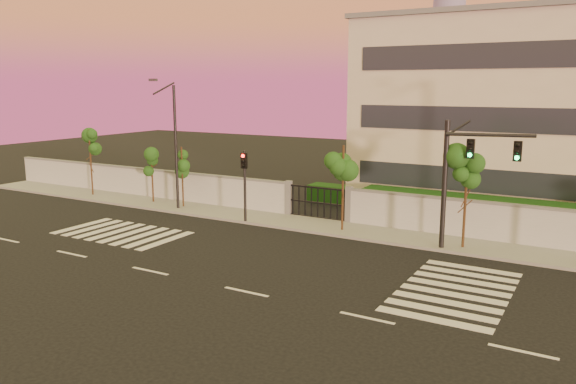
# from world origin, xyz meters

# --- Properties ---
(ground) EXTENTS (120.00, 120.00, 0.00)m
(ground) POSITION_xyz_m (0.00, 0.00, 0.00)
(ground) COLOR black
(ground) RESTS_ON ground
(sidewalk) EXTENTS (60.00, 3.00, 0.15)m
(sidewalk) POSITION_xyz_m (0.00, 10.50, 0.07)
(sidewalk) COLOR gray
(sidewalk) RESTS_ON ground
(perimeter_wall) EXTENTS (60.00, 0.36, 2.20)m
(perimeter_wall) POSITION_xyz_m (0.10, 12.00, 1.07)
(perimeter_wall) COLOR #B3B6BA
(perimeter_wall) RESTS_ON ground
(hedge_row) EXTENTS (41.00, 4.25, 1.80)m
(hedge_row) POSITION_xyz_m (1.17, 14.74, 0.82)
(hedge_row) COLOR #143810
(hedge_row) RESTS_ON ground
(institutional_building) EXTENTS (24.40, 12.40, 12.25)m
(institutional_building) POSITION_xyz_m (9.00, 21.99, 6.16)
(institutional_building) COLOR beige
(institutional_building) RESTS_ON ground
(road_markings) EXTENTS (57.00, 7.62, 0.02)m
(road_markings) POSITION_xyz_m (-1.58, 3.76, 0.01)
(road_markings) COLOR silver
(road_markings) RESTS_ON ground
(street_tree_a) EXTENTS (1.36, 1.08, 4.84)m
(street_tree_a) POSITION_xyz_m (-20.35, 10.39, 3.56)
(street_tree_a) COLOR #382314
(street_tree_a) RESTS_ON ground
(street_tree_b) EXTENTS (1.34, 1.07, 3.87)m
(street_tree_b) POSITION_xyz_m (-14.78, 10.67, 2.85)
(street_tree_b) COLOR #382314
(street_tree_b) RESTS_ON ground
(street_tree_c) EXTENTS (1.31, 1.04, 4.03)m
(street_tree_c) POSITION_xyz_m (-12.02, 10.51, 2.96)
(street_tree_c) COLOR #382314
(street_tree_c) RESTS_ON ground
(street_tree_d) EXTENTS (1.46, 1.17, 4.76)m
(street_tree_d) POSITION_xyz_m (-0.52, 10.13, 3.50)
(street_tree_d) COLOR #382314
(street_tree_d) RESTS_ON ground
(street_tree_e) EXTENTS (1.55, 1.23, 5.15)m
(street_tree_e) POSITION_xyz_m (5.96, 9.99, 3.79)
(street_tree_e) COLOR #382314
(street_tree_e) RESTS_ON ground
(traffic_signal_main) EXTENTS (3.95, 1.01, 6.29)m
(traffic_signal_main) POSITION_xyz_m (5.84, 9.39, 3.97)
(traffic_signal_main) COLOR black
(traffic_signal_main) RESTS_ON ground
(traffic_signal_secondary) EXTENTS (0.33, 0.33, 4.25)m
(traffic_signal_secondary) POSITION_xyz_m (-6.24, 9.11, 2.70)
(traffic_signal_secondary) COLOR black
(traffic_signal_secondary) RESTS_ON ground
(streetlight_west) EXTENTS (0.49, 1.99, 8.28)m
(streetlight_west) POSITION_xyz_m (-12.02, 9.79, 4.48)
(streetlight_west) COLOR black
(streetlight_west) RESTS_ON ground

